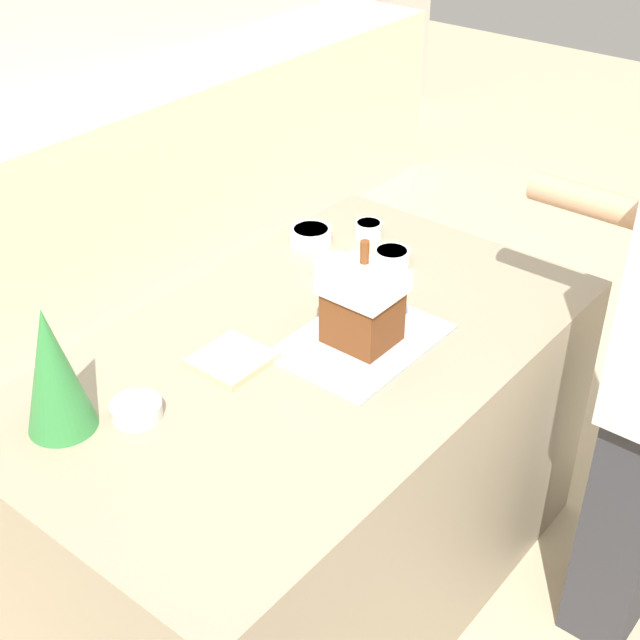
# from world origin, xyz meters

# --- Properties ---
(ground_plane) EXTENTS (12.00, 12.00, 0.00)m
(ground_plane) POSITION_xyz_m (0.00, 0.00, 0.00)
(ground_plane) COLOR #C6B28E
(kitchen_island) EXTENTS (1.68, 0.97, 0.92)m
(kitchen_island) POSITION_xyz_m (0.00, 0.00, 0.46)
(kitchen_island) COLOR gray
(kitchen_island) RESTS_ON ground_plane
(baking_tray) EXTENTS (0.44, 0.33, 0.01)m
(baking_tray) POSITION_xyz_m (0.11, -0.10, 0.92)
(baking_tray) COLOR #B2B2BC
(baking_tray) RESTS_ON kitchen_island
(gingerbread_house) EXTENTS (0.17, 0.19, 0.27)m
(gingerbread_house) POSITION_xyz_m (0.11, -0.10, 1.03)
(gingerbread_house) COLOR brown
(gingerbread_house) RESTS_ON baking_tray
(decorative_tree) EXTENTS (0.16, 0.16, 0.32)m
(decorative_tree) POSITION_xyz_m (-0.60, 0.24, 1.08)
(decorative_tree) COLOR #33843D
(decorative_tree) RESTS_ON kitchen_island
(candy_bowl_far_left) EXTENTS (0.11, 0.11, 0.05)m
(candy_bowl_far_left) POSITION_xyz_m (0.51, 0.09, 0.94)
(candy_bowl_far_left) COLOR silver
(candy_bowl_far_left) RESTS_ON kitchen_island
(candy_bowl_near_tray_left) EXTENTS (0.09, 0.09, 0.05)m
(candy_bowl_near_tray_left) POSITION_xyz_m (0.61, 0.25, 0.94)
(candy_bowl_near_tray_left) COLOR silver
(candy_bowl_near_tray_left) RESTS_ON kitchen_island
(candy_bowl_beside_tree) EXTENTS (0.13, 0.13, 0.05)m
(candy_bowl_beside_tree) POSITION_xyz_m (0.46, 0.36, 0.95)
(candy_bowl_beside_tree) COLOR white
(candy_bowl_beside_tree) RESTS_ON kitchen_island
(candy_bowl_front_corner) EXTENTS (0.13, 0.13, 0.04)m
(candy_bowl_front_corner) POSITION_xyz_m (0.35, 0.18, 0.94)
(candy_bowl_front_corner) COLOR white
(candy_bowl_front_corner) RESTS_ON kitchen_island
(candy_bowl_center_rear) EXTENTS (0.12, 0.12, 0.04)m
(candy_bowl_center_rear) POSITION_xyz_m (-0.47, 0.13, 0.94)
(candy_bowl_center_rear) COLOR silver
(candy_bowl_center_rear) RESTS_ON kitchen_island
(cookbook) EXTENTS (0.19, 0.18, 0.02)m
(cookbook) POSITION_xyz_m (-0.17, 0.11, 0.93)
(cookbook) COLOR #CCB78C
(cookbook) RESTS_ON kitchen_island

